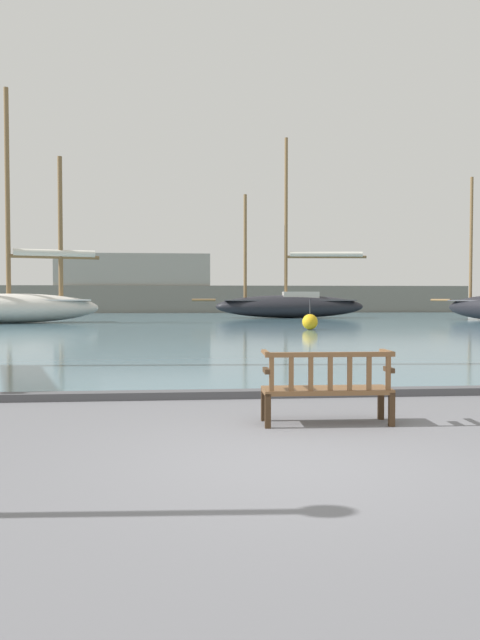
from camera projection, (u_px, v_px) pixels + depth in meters
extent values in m
plane|color=slate|center=(301.00, 461.00, 6.03)|extent=(160.00, 160.00, 0.00)
cube|color=slate|center=(197.00, 316.00, 49.81)|extent=(100.00, 80.00, 0.08)
cube|color=#4C4C50|center=(255.00, 394.00, 9.85)|extent=(40.00, 0.30, 0.12)
cube|color=#3D2A19|center=(264.00, 405.00, 7.99)|extent=(0.07, 0.07, 0.42)
cube|color=#3D2A19|center=(381.00, 403.00, 8.10)|extent=(0.07, 0.07, 0.42)
cube|color=#3D2A19|center=(268.00, 411.00, 7.54)|extent=(0.07, 0.07, 0.42)
cube|color=#3D2A19|center=(392.00, 409.00, 7.65)|extent=(0.07, 0.07, 0.42)
cube|color=brown|center=(326.00, 390.00, 7.81)|extent=(1.61, 0.56, 0.06)
cube|color=brown|center=(330.00, 355.00, 7.58)|extent=(1.60, 0.09, 0.06)
cube|color=brown|center=(272.00, 374.00, 7.54)|extent=(0.06, 0.04, 0.41)
cube|color=brown|center=(291.00, 374.00, 7.55)|extent=(0.06, 0.04, 0.41)
cube|color=brown|center=(311.00, 374.00, 7.57)|extent=(0.06, 0.04, 0.41)
cube|color=brown|center=(330.00, 374.00, 7.58)|extent=(0.06, 0.04, 0.41)
cube|color=brown|center=(350.00, 374.00, 7.60)|extent=(0.06, 0.04, 0.41)
cube|color=brown|center=(369.00, 373.00, 7.62)|extent=(0.06, 0.04, 0.41)
cube|color=brown|center=(388.00, 373.00, 7.63)|extent=(0.06, 0.04, 0.41)
cube|color=#3D2A19|center=(266.00, 371.00, 7.66)|extent=(0.07, 0.30, 0.06)
cube|color=brown|center=(265.00, 353.00, 7.74)|extent=(0.07, 0.47, 0.04)
cube|color=#3D2A19|center=(389.00, 370.00, 7.77)|extent=(0.07, 0.30, 0.06)
cube|color=brown|center=(387.00, 352.00, 7.85)|extent=(0.07, 0.47, 0.04)
cylinder|color=brown|center=(471.00, 239.00, 41.35)|extent=(0.20, 0.20, 8.14)
cylinder|color=brown|center=(441.00, 300.00, 44.02)|extent=(0.79, 1.84, 0.16)
ellipsoid|color=silver|center=(13.00, 308.00, 36.07)|extent=(10.10, 5.39, 1.71)
cube|color=white|center=(13.00, 300.00, 36.05)|extent=(8.79, 4.41, 0.08)
cylinder|color=brown|center=(7.00, 194.00, 35.74)|extent=(0.27, 0.27, 12.10)
cylinder|color=brown|center=(55.00, 257.00, 36.84)|extent=(5.02, 1.70, 0.22)
cylinder|color=silver|center=(55.00, 253.00, 36.83)|extent=(4.59, 1.76, 0.43)
cylinder|color=brown|center=(60.00, 228.00, 36.90)|extent=(0.27, 0.27, 8.44)
ellipsoid|color=black|center=(289.00, 307.00, 44.87)|extent=(10.80, 3.13, 1.64)
cube|color=#4C4C51|center=(290.00, 300.00, 44.85)|extent=(9.48, 2.45, 0.08)
cube|color=beige|center=(301.00, 296.00, 44.85)|extent=(2.64, 1.48, 0.58)
cylinder|color=brown|center=(286.00, 219.00, 44.63)|extent=(0.24, 0.24, 11.56)
cylinder|color=brown|center=(326.00, 257.00, 44.79)|extent=(5.80, 0.61, 0.19)
cylinder|color=silver|center=(326.00, 254.00, 44.78)|extent=(5.23, 0.76, 0.38)
cylinder|color=brown|center=(245.00, 247.00, 44.65)|extent=(0.24, 0.24, 7.53)
cylinder|color=brown|center=(204.00, 300.00, 44.74)|extent=(1.71, 0.31, 0.19)
sphere|color=gold|center=(310.00, 322.00, 28.72)|extent=(0.72, 0.72, 0.72)
cylinder|color=#2D2D33|center=(310.00, 306.00, 28.70)|extent=(0.06, 0.06, 0.70)
cube|color=slate|center=(194.00, 300.00, 60.71)|extent=(54.42, 2.40, 2.69)
cube|color=gray|center=(133.00, 270.00, 60.06)|extent=(14.77, 2.00, 3.07)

